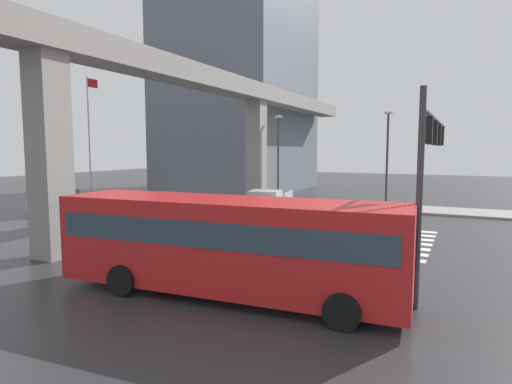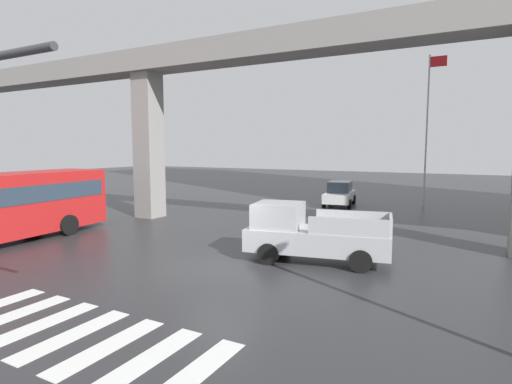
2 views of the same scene
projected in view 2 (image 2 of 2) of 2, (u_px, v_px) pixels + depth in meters
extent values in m
plane|color=#2D2D30|center=(218.00, 268.00, 14.01)|extent=(120.00, 120.00, 0.00)
cube|color=silver|center=(13.00, 315.00, 10.05)|extent=(0.55, 2.80, 0.01)
cube|color=silver|center=(41.00, 325.00, 9.53)|extent=(0.55, 2.80, 0.01)
cube|color=silver|center=(73.00, 335.00, 9.00)|extent=(0.55, 2.80, 0.01)
cube|color=silver|center=(108.00, 346.00, 8.48)|extent=(0.55, 2.80, 0.01)
cube|color=silver|center=(148.00, 359.00, 7.96)|extent=(0.55, 2.80, 0.01)
cube|color=silver|center=(194.00, 374.00, 7.43)|extent=(0.55, 2.80, 0.01)
cube|color=gray|center=(299.00, 42.00, 19.04)|extent=(57.80, 1.90, 1.20)
cube|color=gray|center=(149.00, 146.00, 24.05)|extent=(1.30, 1.30, 8.40)
cube|color=#A8AAAF|center=(317.00, 240.00, 14.80)|extent=(5.37, 2.86, 0.80)
cube|color=#A8AAAF|center=(278.00, 215.00, 15.14)|extent=(2.01, 2.05, 0.90)
cube|color=#3F5160|center=(266.00, 214.00, 15.28)|extent=(0.42, 1.66, 0.77)
cube|color=#A8AAAF|center=(348.00, 227.00, 13.56)|extent=(2.62, 0.61, 0.60)
cube|color=#A8AAAF|center=(352.00, 219.00, 15.21)|extent=(2.62, 0.61, 0.60)
cube|color=#A8AAAF|center=(391.00, 225.00, 13.98)|extent=(0.44, 1.73, 0.60)
cylinder|color=black|center=(268.00, 254.00, 14.45)|extent=(0.80, 0.42, 0.76)
cylinder|color=black|center=(281.00, 242.00, 16.17)|extent=(0.80, 0.42, 0.76)
cylinder|color=black|center=(361.00, 261.00, 13.52)|extent=(0.80, 0.42, 0.76)
cylinder|color=black|center=(363.00, 248.00, 15.23)|extent=(0.80, 0.42, 0.76)
cylinder|color=black|center=(68.00, 225.00, 19.32)|extent=(0.43, 0.99, 0.96)
cylinder|color=black|center=(32.00, 221.00, 20.31)|extent=(0.43, 0.99, 0.96)
cube|color=silver|center=(339.00, 197.00, 29.28)|extent=(2.41, 4.52, 0.64)
cube|color=#384756|center=(340.00, 187.00, 29.30)|extent=(1.83, 2.44, 0.76)
cylinder|color=black|center=(349.00, 204.00, 27.78)|extent=(0.34, 0.67, 0.64)
cylinder|color=black|center=(324.00, 203.00, 28.35)|extent=(0.34, 0.67, 0.64)
cylinder|color=black|center=(354.00, 199.00, 30.27)|extent=(0.34, 0.67, 0.64)
cylinder|color=black|center=(330.00, 198.00, 30.85)|extent=(0.34, 0.67, 0.64)
cylinder|color=silver|center=(427.00, 132.00, 28.73)|extent=(0.12, 0.12, 10.48)
cube|color=red|center=(438.00, 61.00, 27.96)|extent=(1.10, 0.04, 0.70)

